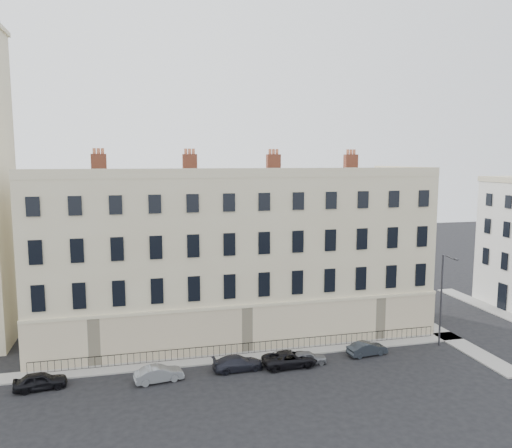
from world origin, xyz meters
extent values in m
plane|color=black|center=(0.00, 0.00, 0.00)|extent=(160.00, 160.00, 0.00)
cube|color=#C6B793|center=(-6.00, 12.00, 7.50)|extent=(36.00, 12.00, 15.00)
cube|color=beige|center=(-6.00, 5.92, 2.00)|extent=(36.10, 0.18, 4.00)
cube|color=beige|center=(12.08, 12.00, 2.00)|extent=(0.18, 12.10, 4.00)
cube|color=#C6B793|center=(-6.00, 6.15, 15.40)|extent=(36.00, 0.35, 0.80)
cube|color=#C6B793|center=(11.85, 12.00, 15.40)|extent=(0.35, 12.00, 0.80)
cube|color=brown|center=(-18.00, 12.00, 16.00)|extent=(1.30, 0.70, 2.00)
cube|color=brown|center=(-10.00, 12.00, 16.00)|extent=(1.30, 0.70, 2.00)
cube|color=brown|center=(-2.00, 12.00, 16.00)|extent=(1.30, 0.70, 2.00)
cube|color=brown|center=(6.00, 12.00, 16.00)|extent=(1.30, 0.70, 2.00)
cube|color=gray|center=(-10.00, 5.00, 0.06)|extent=(48.00, 2.00, 0.12)
cube|color=gray|center=(13.00, 8.00, 0.06)|extent=(2.00, 24.00, 0.12)
cube|color=gray|center=(23.00, 10.00, 0.06)|extent=(2.00, 20.00, 0.12)
cube|color=black|center=(-6.00, 5.40, 1.02)|extent=(35.00, 0.04, 0.04)
cube|color=black|center=(-6.00, 5.40, 0.12)|extent=(35.00, 0.04, 0.04)
imported|color=black|center=(-22.08, 2.72, 0.62)|extent=(3.83, 1.93, 1.25)
imported|color=slate|center=(-13.70, 1.94, 0.60)|extent=(3.79, 1.82, 1.20)
imported|color=black|center=(-7.55, 2.51, 0.58)|extent=(4.06, 1.81, 1.16)
imported|color=black|center=(-3.33, 2.24, 0.62)|extent=(4.49, 2.18, 1.23)
imported|color=slate|center=(-1.80, 2.33, 0.54)|extent=(3.18, 1.34, 1.07)
imported|color=#22272E|center=(3.74, 2.85, 0.57)|extent=(3.59, 1.63, 1.14)
cylinder|color=#323237|center=(11.00, 3.35, 4.12)|extent=(0.16, 0.16, 8.25)
cylinder|color=#323237|center=(11.15, 2.65, 8.14)|extent=(0.42, 1.53, 0.10)
cube|color=#323237|center=(11.30, 1.94, 8.09)|extent=(0.29, 0.54, 0.12)
camera|label=1|loc=(-15.13, -34.28, 16.54)|focal=35.00mm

